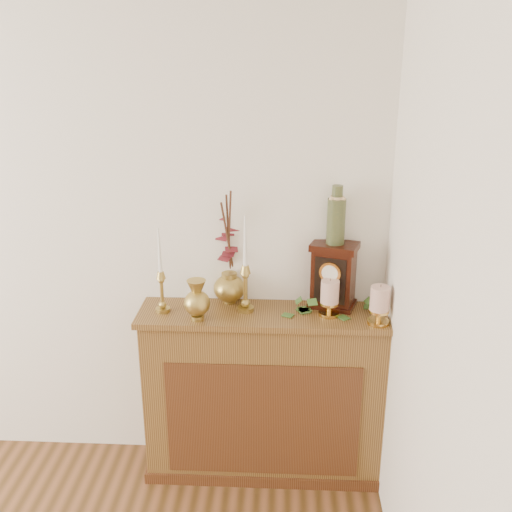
# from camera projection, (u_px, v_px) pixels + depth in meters

# --- Properties ---
(console_shelf) EXTENTS (1.24, 0.34, 0.93)m
(console_shelf) POSITION_uv_depth(u_px,v_px,m) (264.00, 398.00, 3.10)
(console_shelf) COLOR brown
(console_shelf) RESTS_ON ground
(candlestick_left) EXTENTS (0.07, 0.07, 0.43)m
(candlestick_left) POSITION_uv_depth(u_px,v_px,m) (161.00, 285.00, 2.89)
(candlestick_left) COLOR #B29947
(candlestick_left) RESTS_ON console_shelf
(candlestick_center) EXTENTS (0.08, 0.08, 0.49)m
(candlestick_center) POSITION_uv_depth(u_px,v_px,m) (245.00, 281.00, 2.89)
(candlestick_center) COLOR #B29947
(candlestick_center) RESTS_ON console_shelf
(bud_vase) EXTENTS (0.12, 0.12, 0.20)m
(bud_vase) POSITION_uv_depth(u_px,v_px,m) (197.00, 300.00, 2.82)
(bud_vase) COLOR #B29947
(bud_vase) RESTS_ON console_shelf
(ginger_jar) EXTENTS (0.24, 0.26, 0.59)m
(ginger_jar) POSITION_uv_depth(u_px,v_px,m) (228.00, 250.00, 2.99)
(ginger_jar) COLOR #B29947
(ginger_jar) RESTS_ON console_shelf
(pillar_candle_left) EXTENTS (0.10, 0.10, 0.19)m
(pillar_candle_left) POSITION_uv_depth(u_px,v_px,m) (330.00, 296.00, 2.86)
(pillar_candle_left) COLOR gold
(pillar_candle_left) RESTS_ON console_shelf
(pillar_candle_right) EXTENTS (0.10, 0.10, 0.20)m
(pillar_candle_right) POSITION_uv_depth(u_px,v_px,m) (380.00, 303.00, 2.78)
(pillar_candle_right) COLOR gold
(pillar_candle_right) RESTS_ON console_shelf
(ivy_garland) EXTENTS (0.47, 0.18, 0.09)m
(ivy_garland) POSITION_uv_depth(u_px,v_px,m) (336.00, 310.00, 2.91)
(ivy_garland) COLOR #386225
(ivy_garland) RESTS_ON console_shelf
(mantel_clock) EXTENTS (0.26, 0.22, 0.33)m
(mantel_clock) POSITION_uv_depth(u_px,v_px,m) (333.00, 276.00, 2.94)
(mantel_clock) COLOR #38150B
(mantel_clock) RESTS_ON console_shelf
(ceramic_vase) EXTENTS (0.09, 0.09, 0.29)m
(ceramic_vase) POSITION_uv_depth(u_px,v_px,m) (336.00, 218.00, 2.84)
(ceramic_vase) COLOR #1A3525
(ceramic_vase) RESTS_ON mantel_clock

